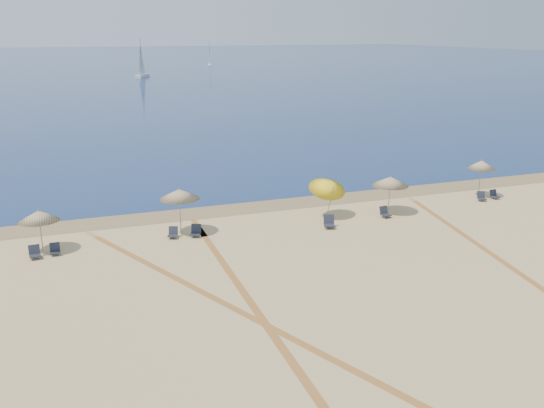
{
  "coord_description": "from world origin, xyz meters",
  "views": [
    {
      "loc": [
        -10.81,
        -10.16,
        10.88
      ],
      "look_at": [
        0.0,
        20.0,
        1.3
      ],
      "focal_mm": 38.44,
      "sensor_mm": 36.0,
      "label": 1
    }
  ],
  "objects_px": {
    "chair_3": "(55,250)",
    "chair_9": "(494,195)",
    "umbrella_2": "(179,194)",
    "umbrella_3": "(328,185)",
    "sailboat_2": "(210,59)",
    "chair_2": "(35,253)",
    "umbrella_4": "(390,181)",
    "umbrella_5": "(481,165)",
    "chair_7": "(385,212)",
    "chair_4": "(173,233)",
    "chair_6": "(329,222)",
    "chair_5": "(196,231)",
    "umbrella_1": "(39,216)",
    "sailboat_1": "(141,65)",
    "chair_8": "(481,197)"
  },
  "relations": [
    {
      "from": "chair_3",
      "to": "chair_9",
      "type": "bearing_deg",
      "value": 0.51
    },
    {
      "from": "umbrella_2",
      "to": "umbrella_3",
      "type": "height_order",
      "value": "umbrella_3"
    },
    {
      "from": "chair_3",
      "to": "chair_9",
      "type": "relative_size",
      "value": 0.99
    },
    {
      "from": "umbrella_3",
      "to": "sailboat_2",
      "type": "distance_m",
      "value": 158.39
    },
    {
      "from": "umbrella_3",
      "to": "chair_2",
      "type": "height_order",
      "value": "umbrella_3"
    },
    {
      "from": "umbrella_4",
      "to": "umbrella_5",
      "type": "relative_size",
      "value": 0.91
    },
    {
      "from": "chair_7",
      "to": "chair_4",
      "type": "bearing_deg",
      "value": 173.17
    },
    {
      "from": "umbrella_2",
      "to": "umbrella_4",
      "type": "distance_m",
      "value": 12.94
    },
    {
      "from": "umbrella_2",
      "to": "umbrella_4",
      "type": "bearing_deg",
      "value": -2.19
    },
    {
      "from": "umbrella_5",
      "to": "chair_6",
      "type": "distance_m",
      "value": 12.76
    },
    {
      "from": "umbrella_4",
      "to": "chair_9",
      "type": "height_order",
      "value": "umbrella_4"
    },
    {
      "from": "chair_9",
      "to": "umbrella_4",
      "type": "bearing_deg",
      "value": -176.09
    },
    {
      "from": "umbrella_4",
      "to": "sailboat_2",
      "type": "bearing_deg",
      "value": 80.16
    },
    {
      "from": "chair_5",
      "to": "chair_6",
      "type": "distance_m",
      "value": 7.61
    },
    {
      "from": "chair_2",
      "to": "chair_7",
      "type": "relative_size",
      "value": 1.03
    },
    {
      "from": "chair_3",
      "to": "chair_9",
      "type": "distance_m",
      "value": 27.88
    },
    {
      "from": "chair_3",
      "to": "chair_6",
      "type": "xyz_separation_m",
      "value": [
        14.82,
        -0.87,
        0.06
      ]
    },
    {
      "from": "umbrella_3",
      "to": "chair_7",
      "type": "relative_size",
      "value": 4.04
    },
    {
      "from": "umbrella_5",
      "to": "sailboat_2",
      "type": "distance_m",
      "value": 155.85
    },
    {
      "from": "umbrella_3",
      "to": "chair_5",
      "type": "distance_m",
      "value": 8.43
    },
    {
      "from": "umbrella_1",
      "to": "chair_4",
      "type": "distance_m",
      "value": 6.87
    },
    {
      "from": "chair_6",
      "to": "umbrella_2",
      "type": "bearing_deg",
      "value": -174.22
    },
    {
      "from": "chair_5",
      "to": "chair_7",
      "type": "height_order",
      "value": "chair_5"
    },
    {
      "from": "umbrella_3",
      "to": "chair_5",
      "type": "xyz_separation_m",
      "value": [
        -8.23,
        -0.66,
        -1.71
      ]
    },
    {
      "from": "chair_7",
      "to": "sailboat_1",
      "type": "relative_size",
      "value": 0.07
    },
    {
      "from": "umbrella_4",
      "to": "chair_9",
      "type": "xyz_separation_m",
      "value": [
        8.33,
        0.35,
        -1.75
      ]
    },
    {
      "from": "umbrella_2",
      "to": "chair_3",
      "type": "xyz_separation_m",
      "value": [
        -6.61,
        -1.02,
        -2.02
      ]
    },
    {
      "from": "chair_4",
      "to": "chair_9",
      "type": "distance_m",
      "value": 21.81
    },
    {
      "from": "chair_3",
      "to": "chair_8",
      "type": "height_order",
      "value": "chair_8"
    },
    {
      "from": "umbrella_3",
      "to": "chair_9",
      "type": "distance_m",
      "value": 12.46
    },
    {
      "from": "umbrella_3",
      "to": "umbrella_2",
      "type": "bearing_deg",
      "value": 179.51
    },
    {
      "from": "chair_5",
      "to": "chair_8",
      "type": "xyz_separation_m",
      "value": [
        19.44,
        0.48,
        -0.02
      ]
    },
    {
      "from": "chair_2",
      "to": "chair_3",
      "type": "relative_size",
      "value": 1.16
    },
    {
      "from": "chair_6",
      "to": "sailboat_1",
      "type": "xyz_separation_m",
      "value": [
        5.07,
        117.06,
        2.46
      ]
    },
    {
      "from": "chair_3",
      "to": "chair_4",
      "type": "height_order",
      "value": "chair_4"
    },
    {
      "from": "sailboat_2",
      "to": "umbrella_4",
      "type": "bearing_deg",
      "value": -85.09
    },
    {
      "from": "chair_3",
      "to": "chair_6",
      "type": "relative_size",
      "value": 0.68
    },
    {
      "from": "umbrella_4",
      "to": "chair_4",
      "type": "distance_m",
      "value": 13.58
    },
    {
      "from": "chair_3",
      "to": "chair_6",
      "type": "height_order",
      "value": "chair_6"
    },
    {
      "from": "umbrella_5",
      "to": "chair_5",
      "type": "height_order",
      "value": "umbrella_5"
    },
    {
      "from": "sailboat_2",
      "to": "chair_4",
      "type": "bearing_deg",
      "value": -89.82
    },
    {
      "from": "chair_4",
      "to": "chair_6",
      "type": "bearing_deg",
      "value": 13.08
    },
    {
      "from": "umbrella_1",
      "to": "chair_8",
      "type": "relative_size",
      "value": 3.05
    },
    {
      "from": "chair_5",
      "to": "chair_6",
      "type": "relative_size",
      "value": 0.92
    },
    {
      "from": "chair_9",
      "to": "umbrella_3",
      "type": "bearing_deg",
      "value": -178.81
    },
    {
      "from": "umbrella_1",
      "to": "chair_3",
      "type": "distance_m",
      "value": 1.89
    },
    {
      "from": "umbrella_4",
      "to": "chair_6",
      "type": "relative_size",
      "value": 2.7
    },
    {
      "from": "umbrella_4",
      "to": "chair_8",
      "type": "height_order",
      "value": "umbrella_4"
    },
    {
      "from": "chair_2",
      "to": "chair_4",
      "type": "relative_size",
      "value": 0.94
    },
    {
      "from": "umbrella_4",
      "to": "chair_6",
      "type": "distance_m",
      "value": 5.2
    }
  ]
}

